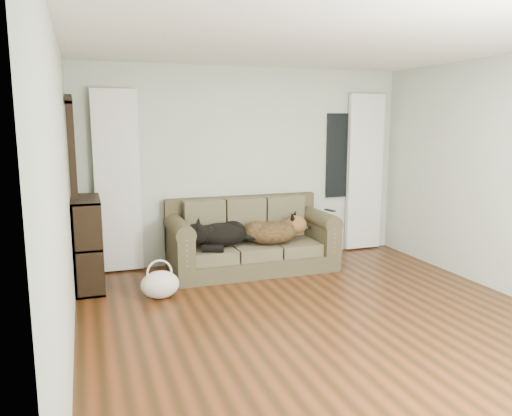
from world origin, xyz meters
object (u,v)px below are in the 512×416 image
object	(u,v)px
dog_shepherd	(272,232)
bookshelf	(88,245)
dog_black_lab	(218,236)
sofa	(252,235)
tote_bag	(160,284)

from	to	relation	value
dog_shepherd	bookshelf	distance (m)	2.24
dog_shepherd	dog_black_lab	bearing A→B (deg)	13.21
sofa	bookshelf	size ratio (longest dim) A/B	2.01
dog_shepherd	bookshelf	size ratio (longest dim) A/B	0.68
tote_bag	bookshelf	size ratio (longest dim) A/B	0.40
tote_bag	bookshelf	xyz separation A→B (m)	(-0.71, 0.64, 0.34)
dog_black_lab	bookshelf	size ratio (longest dim) A/B	0.68
sofa	dog_black_lab	distance (m)	0.46
bookshelf	sofa	bearing A→B (deg)	4.67
dog_black_lab	tote_bag	xyz separation A→B (m)	(-0.82, -0.65, -0.32)
dog_black_lab	dog_shepherd	distance (m)	0.71
tote_bag	bookshelf	distance (m)	1.01
dog_black_lab	tote_bag	bearing A→B (deg)	-145.18
dog_black_lab	dog_shepherd	size ratio (longest dim) A/B	1.00
sofa	bookshelf	distance (m)	2.00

